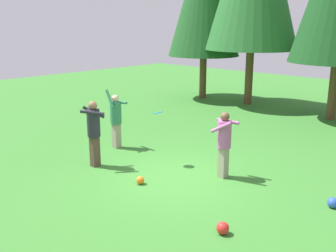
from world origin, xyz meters
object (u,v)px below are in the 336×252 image
at_px(person_catcher, 224,139).
at_px(frisbee, 158,113).
at_px(ball_red, 223,228).
at_px(person_thrower, 116,117).
at_px(ball_blue, 333,203).
at_px(person_bystander, 94,128).
at_px(ball_orange, 140,180).

height_order(person_catcher, frisbee, person_catcher).
bearing_deg(ball_red, person_thrower, 159.58).
relative_size(person_thrower, ball_blue, 8.05).
bearing_deg(person_bystander, frisbee, 0.00).
bearing_deg(ball_orange, ball_blue, 26.07).
xyz_separation_m(person_thrower, person_catcher, (3.79, 0.25, 0.00)).
distance_m(person_bystander, ball_red, 4.69).
relative_size(person_catcher, frisbee, 6.12).
xyz_separation_m(person_catcher, ball_blue, (2.66, 0.17, -0.87)).
relative_size(person_bystander, frisbee, 6.57).
bearing_deg(ball_blue, ball_orange, -153.93).
bearing_deg(ball_orange, person_thrower, 150.84).
bearing_deg(person_bystander, person_thrower, 70.84).
height_order(person_bystander, frisbee, person_bystander).
height_order(person_thrower, ball_blue, person_thrower).
xyz_separation_m(person_catcher, ball_red, (1.61, -2.26, -0.86)).
xyz_separation_m(person_bystander, frisbee, (1.11, 1.29, 0.36)).
height_order(frisbee, ball_red, frisbee).
relative_size(person_thrower, ball_red, 7.66).
height_order(frisbee, ball_orange, frisbee).
distance_m(person_catcher, ball_red, 2.90).
relative_size(person_bystander, ball_blue, 7.89).
relative_size(frisbee, ball_red, 1.14).
relative_size(ball_blue, ball_orange, 1.15).
height_order(person_bystander, ball_red, person_bystander).
bearing_deg(person_bystander, ball_blue, -30.98).
bearing_deg(ball_red, ball_blue, 66.56).
distance_m(person_thrower, person_catcher, 3.80).
bearing_deg(person_thrower, person_catcher, 8.23).
distance_m(person_bystander, frisbee, 1.74).
distance_m(person_bystander, ball_orange, 2.02).
xyz_separation_m(person_thrower, ball_orange, (2.61, -1.46, -0.88)).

